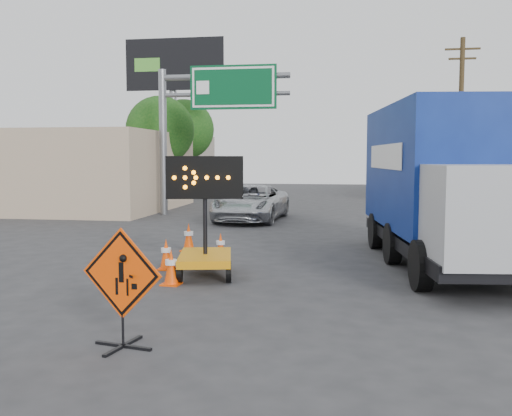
% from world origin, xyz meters
% --- Properties ---
extents(ground, '(100.00, 100.00, 0.00)m').
position_xyz_m(ground, '(0.00, 0.00, 0.00)').
color(ground, '#2D2D30').
rests_on(ground, ground).
extents(curb_right, '(0.40, 60.00, 0.12)m').
position_xyz_m(curb_right, '(7.20, 15.00, 0.06)').
color(curb_right, gray).
rests_on(curb_right, ground).
extents(storefront_left_near, '(14.00, 10.00, 4.00)m').
position_xyz_m(storefront_left_near, '(-14.00, 20.00, 2.00)').
color(storefront_left_near, tan).
rests_on(storefront_left_near, ground).
extents(storefront_left_far, '(12.00, 10.00, 4.40)m').
position_xyz_m(storefront_left_far, '(-15.00, 34.00, 2.20)').
color(storefront_left_far, gray).
rests_on(storefront_left_far, ground).
extents(highway_gantry, '(6.18, 0.38, 6.90)m').
position_xyz_m(highway_gantry, '(-4.43, 17.96, 5.07)').
color(highway_gantry, slate).
rests_on(highway_gantry, ground).
extents(billboard, '(6.10, 0.54, 9.85)m').
position_xyz_m(billboard, '(-8.35, 25.87, 7.35)').
color(billboard, slate).
rests_on(billboard, ground).
extents(utility_pole_far, '(1.80, 0.26, 9.00)m').
position_xyz_m(utility_pole_far, '(8.00, 24.00, 4.68)').
color(utility_pole_far, '#43331C').
rests_on(utility_pole_far, ground).
extents(tree_left_near, '(3.71, 3.71, 6.03)m').
position_xyz_m(tree_left_near, '(-8.00, 22.00, 4.16)').
color(tree_left_near, '#43331C').
rests_on(tree_left_near, ground).
extents(tree_left_far, '(4.10, 4.10, 6.66)m').
position_xyz_m(tree_left_far, '(-9.00, 30.00, 4.60)').
color(tree_left_far, '#43331C').
rests_on(tree_left_far, ground).
extents(construction_sign, '(1.28, 0.92, 1.73)m').
position_xyz_m(construction_sign, '(-1.01, -0.41, 0.91)').
color(construction_sign, black).
rests_on(construction_sign, ground).
extents(arrow_board, '(1.72, 2.12, 2.74)m').
position_xyz_m(arrow_board, '(-1.05, 4.53, 0.62)').
color(arrow_board, orange).
rests_on(arrow_board, ground).
extents(pickup_truck, '(2.88, 5.65, 1.53)m').
position_xyz_m(pickup_truck, '(-1.97, 16.13, 0.76)').
color(pickup_truck, '#B8BAC0').
rests_on(pickup_truck, ground).
extents(box_truck, '(3.51, 8.77, 4.05)m').
position_xyz_m(box_truck, '(4.51, 6.88, 1.83)').
color(box_truck, black).
rests_on(box_truck, ground).
extents(cone_a, '(0.42, 0.42, 0.77)m').
position_xyz_m(cone_a, '(-1.56, 3.57, 0.39)').
color(cone_a, '#FF4805').
rests_on(cone_a, ground).
extents(cone_b, '(0.39, 0.39, 0.75)m').
position_xyz_m(cone_b, '(-2.19, 5.15, 0.38)').
color(cone_b, '#FF4805').
rests_on(cone_b, ground).
extents(cone_c, '(0.46, 0.46, 0.71)m').
position_xyz_m(cone_c, '(-1.19, 6.71, 0.35)').
color(cone_c, '#FF4805').
rests_on(cone_c, ground).
extents(cone_d, '(0.46, 0.46, 0.81)m').
position_xyz_m(cone_d, '(-2.40, 7.89, 0.40)').
color(cone_d, '#FF4805').
rests_on(cone_d, ground).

